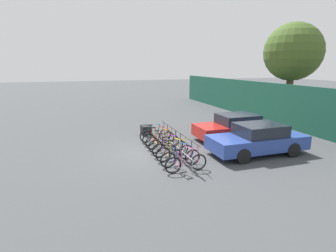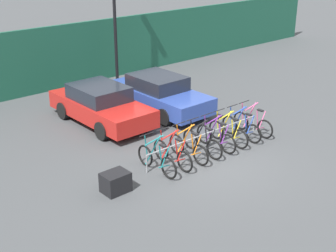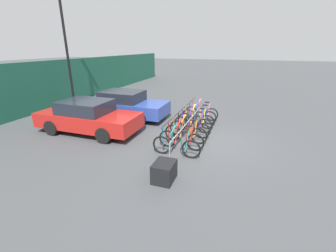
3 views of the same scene
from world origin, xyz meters
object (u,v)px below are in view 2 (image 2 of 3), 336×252
Objects in this scene: lamp_post at (114,7)px; cargo_crate at (116,182)px; bicycle_black at (202,143)px; bicycle_purple at (216,138)px; bicycle_pink at (253,123)px; bicycle_blue at (241,128)px; car_red at (101,105)px; bicycle_teal at (157,160)px; bicycle_yellow at (228,133)px; bike_rack at (206,135)px; car_blue at (159,93)px; bicycle_red at (172,154)px; bicycle_orange at (188,148)px.

lamp_post is 10.48m from cargo_crate.
bicycle_black is 1.00× the size of bicycle_purple.
bicycle_pink is at bearing 1.30° from cargo_crate.
bicycle_blue is 5.23m from cargo_crate.
car_red is at bearing -132.03° from lamp_post.
cargo_crate is at bearing -175.47° from bicycle_pink.
bicycle_pink is (2.45, 0.00, 0.00)m from bicycle_black.
bicycle_teal and bicycle_yellow have the same top height.
bike_rack reaches higher than cargo_crate.
bike_rack is at bearing -73.95° from car_red.
lamp_post reaches higher than car_blue.
car_blue reaches higher than bicycle_blue.
bicycle_red reaches higher than cargo_crate.
bicycle_red and bicycle_blue have the same top height.
car_blue reaches higher than cargo_crate.
bicycle_purple is (2.45, 0.00, 0.00)m from bicycle_teal.
bicycle_pink is at bearing -3.11° from bicycle_orange.
bicycle_blue is at bearing -3.11° from bicycle_orange.
bicycle_yellow and bicycle_pink have the same top height.
bicycle_blue is at bearing -5.49° from bike_rack.
bicycle_red is 3.08m from bicycle_blue.
lamp_post reaches higher than bicycle_black.
bicycle_red is 2.44× the size of cargo_crate.
bicycle_black is (0.59, 0.00, 0.00)m from bicycle_orange.
bicycle_pink is 0.27× the size of lamp_post.
bicycle_yellow is at bearing 179.99° from bicycle_blue.
bicycle_black is 8.89m from lamp_post.
bicycle_red is at bearing -114.79° from lamp_post.
bicycle_orange is 4.30m from car_red.
car_red is 5.70m from lamp_post.
bicycle_black is 1.19m from bicycle_yellow.
bicycle_teal is 5.15m from car_blue.
bicycle_red is at bearing -125.34° from car_blue.
bicycle_orange is 4.43m from car_blue.
bicycle_red is 1.00× the size of bicycle_black.
bike_rack is at bearing 7.52° from bicycle_teal.
bicycle_yellow is (1.19, 0.00, 0.00)m from bicycle_black.
bicycle_purple reaches higher than bike_rack.
bicycle_teal is at bearing -176.03° from bike_rack.
car_red reaches higher than cargo_crate.
bicycle_purple is 1.24m from bicycle_blue.
bicycle_orange is at bearing 179.99° from bicycle_blue.
bicycle_purple is 1.00× the size of bicycle_blue.
bicycle_purple reaches higher than cargo_crate.
cargo_crate is (-4.57, -0.13, -0.10)m from bicycle_yellow.
bicycle_purple is 1.00× the size of bicycle_pink.
car_blue reaches higher than bicycle_black.
bicycle_red is at bearing -178.12° from bicycle_yellow.
car_blue is at bearing 56.51° from bicycle_red.
lamp_post is (4.29, 7.97, 3.09)m from bicycle_teal.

